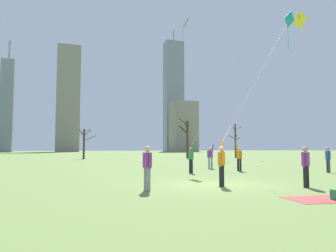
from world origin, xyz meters
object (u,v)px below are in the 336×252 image
(bystander_far_off_by_trees, at_px, (147,166))
(bare_tree_rightmost, at_px, (84,142))
(kite_flyer_midfield_left_yellow, at_px, (224,136))
(bare_tree_left_of_center, at_px, (187,137))
(kite_flyer_foreground_left_green, at_px, (224,119))
(bystander_strolling_midfield, at_px, (328,158))
(bystander_watching_nearby, at_px, (306,164))
(picnic_spot, at_px, (330,197))
(kite_flyer_midfield_center_orange, at_px, (223,92))
(bare_tree_center, at_px, (235,140))
(kite_flyer_far_back_teal, at_px, (235,136))

(bystander_far_off_by_trees, relative_size, bare_tree_rightmost, 0.37)
(kite_flyer_midfield_left_yellow, relative_size, bare_tree_left_of_center, 1.63)
(kite_flyer_foreground_left_green, height_order, bare_tree_left_of_center, kite_flyer_foreground_left_green)
(kite_flyer_midfield_left_yellow, height_order, bystander_strolling_midfield, kite_flyer_midfield_left_yellow)
(bystander_watching_nearby, bearing_deg, picnic_spot, -122.02)
(picnic_spot, bearing_deg, kite_flyer_midfield_left_yellow, 72.56)
(picnic_spot, relative_size, bare_tree_rightmost, 0.45)
(kite_flyer_foreground_left_green, distance_m, bystander_strolling_midfield, 7.18)
(picnic_spot, bearing_deg, bystander_far_off_by_trees, 140.50)
(bare_tree_rightmost, bearing_deg, bare_tree_left_of_center, -0.04)
(kite_flyer_midfield_left_yellow, height_order, kite_flyer_midfield_center_orange, kite_flyer_midfield_center_orange)
(kite_flyer_foreground_left_green, xyz_separation_m, bare_tree_rightmost, (-7.36, 26.42, -1.27))
(bare_tree_center, bearing_deg, picnic_spot, -118.90)
(kite_flyer_midfield_center_orange, xyz_separation_m, bare_tree_rightmost, (-5.08, 30.16, -2.42))
(bystander_strolling_midfield, height_order, bystander_watching_nearby, same)
(bystander_watching_nearby, distance_m, bare_tree_rightmost, 36.61)
(kite_flyer_midfield_left_yellow, relative_size, picnic_spot, 5.24)
(bare_tree_left_of_center, bearing_deg, kite_flyer_foreground_left_green, -108.33)
(kite_flyer_far_back_teal, bearing_deg, bystander_watching_nearby, -42.82)
(kite_flyer_midfield_left_yellow, bearing_deg, bystander_strolling_midfield, -49.37)
(picnic_spot, xyz_separation_m, bare_tree_left_of_center, (12.45, 38.72, 3.26))
(bystander_strolling_midfield, bearing_deg, bare_tree_left_of_center, 82.88)
(kite_flyer_foreground_left_green, bearing_deg, bare_tree_left_of_center, 71.67)
(bystander_far_off_by_trees, distance_m, bystander_watching_nearby, 6.29)
(bystander_far_off_by_trees, bearing_deg, bare_tree_left_of_center, 64.01)
(kite_flyer_midfield_left_yellow, xyz_separation_m, bare_tree_center, (16.18, 23.67, 0.50))
(bare_tree_rightmost, relative_size, bare_tree_left_of_center, 0.68)
(kite_flyer_midfield_left_yellow, height_order, picnic_spot, kite_flyer_midfield_left_yellow)
(kite_flyer_midfield_left_yellow, xyz_separation_m, kite_flyer_far_back_teal, (-4.57, -8.66, -0.35))
(bystander_strolling_midfield, bearing_deg, kite_flyer_far_back_teal, -159.21)
(bystander_watching_nearby, height_order, bare_tree_rightmost, bare_tree_rightmost)
(kite_flyer_far_back_teal, distance_m, bare_tree_left_of_center, 36.67)
(kite_flyer_midfield_center_orange, xyz_separation_m, bystander_strolling_midfield, (7.18, -0.72, -3.92))
(kite_flyer_foreground_left_green, height_order, bystander_watching_nearby, kite_flyer_foreground_left_green)
(kite_flyer_foreground_left_green, relative_size, picnic_spot, 6.54)
(bystander_strolling_midfield, bearing_deg, kite_flyer_foreground_left_green, 137.64)
(kite_flyer_foreground_left_green, distance_m, bystander_far_off_by_trees, 12.22)
(bystander_far_off_by_trees, bearing_deg, bare_tree_center, 52.96)
(kite_flyer_far_back_teal, relative_size, bystander_strolling_midfield, 6.13)
(bystander_strolling_midfield, relative_size, bystander_far_off_by_trees, 1.00)
(kite_flyer_far_back_teal, bearing_deg, bystander_strolling_midfield, 20.79)
(kite_flyer_midfield_center_orange, height_order, bystander_far_off_by_trees, kite_flyer_midfield_center_orange)
(kite_flyer_far_back_teal, height_order, picnic_spot, kite_flyer_far_back_teal)
(bystander_watching_nearby, relative_size, bare_tree_left_of_center, 0.25)
(kite_flyer_foreground_left_green, distance_m, kite_flyer_midfield_center_orange, 4.53)
(kite_flyer_far_back_teal, relative_size, kite_flyer_midfield_center_orange, 0.48)
(bystander_watching_nearby, xyz_separation_m, bare_tree_left_of_center, (10.87, 36.19, 2.45))
(bare_tree_rightmost, height_order, bare_tree_left_of_center, bare_tree_left_of_center)
(kite_flyer_midfield_center_orange, xyz_separation_m, picnic_spot, (-1.42, -8.58, -4.73))
(bare_tree_left_of_center, bearing_deg, bare_tree_center, -14.16)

